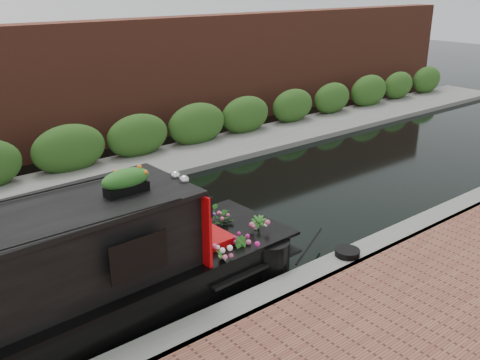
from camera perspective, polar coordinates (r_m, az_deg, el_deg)
ground at (r=11.60m, az=-8.54°, el=-6.27°), size 80.00×80.00×0.00m
near_bank_coping at (r=9.26m, az=2.26°, el=-13.58°), size 40.00×0.60×0.50m
far_bank_path at (r=15.10m, az=-16.71°, el=-0.42°), size 40.00×2.40×0.34m
far_hedge at (r=15.90m, az=-17.98°, el=0.49°), size 40.00×1.10×2.80m
far_brick_wall at (r=17.79m, az=-20.49°, el=2.30°), size 40.00×1.00×8.00m
rope_fender at (r=10.93m, az=3.61°, el=-6.85°), size 0.33×0.33×0.33m
coiled_mooring_rope at (r=10.50m, az=11.38°, el=-7.59°), size 0.48×0.48×0.12m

